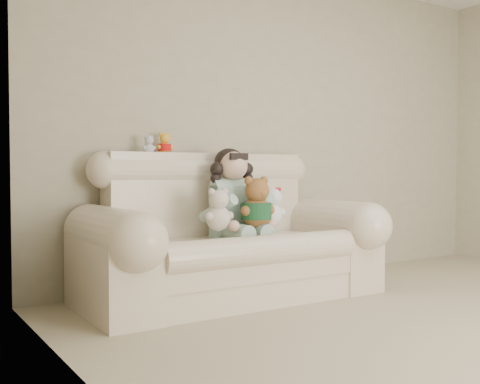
% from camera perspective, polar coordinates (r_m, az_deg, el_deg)
% --- Properties ---
extents(wall_back, '(4.50, 0.00, 4.50)m').
position_cam_1_polar(wall_back, '(4.90, 4.95, 6.85)').
color(wall_back, '#AEA48A').
rests_on(wall_back, ground).
extents(wall_left, '(0.00, 5.00, 5.00)m').
position_cam_1_polar(wall_left, '(1.61, -4.86, 16.96)').
color(wall_left, '#AEA48A').
rests_on(wall_left, ground).
extents(sofa, '(2.10, 0.95, 1.03)m').
position_cam_1_polar(sofa, '(3.98, -0.78, -3.34)').
color(sofa, beige).
rests_on(sofa, floor).
extents(seated_child, '(0.45, 0.53, 0.65)m').
position_cam_1_polar(seated_child, '(4.06, -0.73, 0.02)').
color(seated_child, '#387D64').
rests_on(seated_child, sofa).
extents(brown_teddy, '(0.33, 0.30, 0.42)m').
position_cam_1_polar(brown_teddy, '(3.91, 1.64, -0.57)').
color(brown_teddy, brown).
rests_on(brown_teddy, sofa).
extents(white_cat, '(0.25, 0.21, 0.33)m').
position_cam_1_polar(white_cat, '(4.04, 3.17, -1.11)').
color(white_cat, white).
rests_on(white_cat, sofa).
extents(cream_teddy, '(0.25, 0.23, 0.33)m').
position_cam_1_polar(cream_teddy, '(3.76, -2.21, -1.36)').
color(cream_teddy, beige).
rests_on(cream_teddy, sofa).
extents(yellow_mini_bear, '(0.13, 0.11, 0.19)m').
position_cam_1_polar(yellow_mini_bear, '(4.16, -7.58, 5.02)').
color(yellow_mini_bear, yellow).
rests_on(yellow_mini_bear, sofa).
extents(grey_mini_plush, '(0.13, 0.11, 0.16)m').
position_cam_1_polar(grey_mini_plush, '(4.06, -9.16, 4.86)').
color(grey_mini_plush, silver).
rests_on(grey_mini_plush, sofa).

